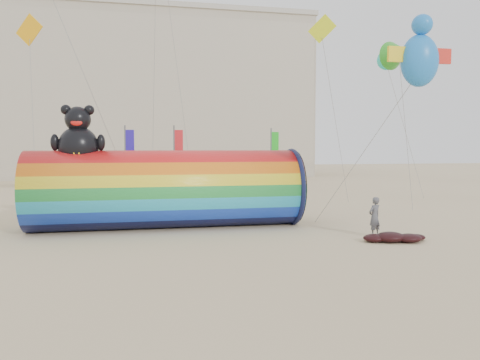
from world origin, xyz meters
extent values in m
plane|color=#CCB58C|center=(0.00, 0.00, 0.00)|extent=(160.00, 160.00, 0.00)
cube|color=#B7AD99|center=(-12.00, 46.00, 10.00)|extent=(60.00, 15.00, 20.00)
cube|color=#28303D|center=(-12.00, 38.44, 10.50)|extent=(59.50, 0.12, 17.00)
cube|color=#B2ADA0|center=(-12.00, 46.00, 20.30)|extent=(60.40, 15.40, 0.60)
cylinder|color=red|center=(-2.27, 4.72, 1.80)|extent=(12.32, 3.59, 3.59)
torus|color=#0F1438|center=(3.77, 4.72, 1.80)|extent=(0.25, 3.77, 3.77)
cylinder|color=black|center=(3.91, 4.72, 1.80)|extent=(0.06, 3.56, 3.56)
ellipsoid|color=black|center=(-6.17, 4.72, 3.75)|extent=(1.76, 1.57, 1.85)
ellipsoid|color=gold|center=(-6.17, 4.15, 3.64)|extent=(0.90, 0.40, 0.79)
sphere|color=black|center=(-6.17, 4.72, 4.98)|extent=(1.13, 1.13, 1.13)
sphere|color=black|center=(-6.66, 4.72, 5.39)|extent=(0.45, 0.45, 0.45)
sphere|color=black|center=(-5.68, 4.72, 5.39)|extent=(0.45, 0.45, 0.45)
ellipsoid|color=red|center=(-6.17, 4.26, 4.82)|extent=(0.50, 0.18, 0.32)
ellipsoid|color=black|center=(-7.15, 4.62, 3.95)|extent=(0.37, 0.37, 0.74)
ellipsoid|color=black|center=(-5.20, 4.62, 3.95)|extent=(0.37, 0.37, 0.74)
imported|color=#505057|center=(6.08, 0.65, 0.83)|extent=(0.72, 0.61, 1.66)
ellipsoid|color=black|center=(6.13, -0.57, 0.20)|extent=(1.17, 0.99, 0.41)
ellipsoid|color=black|center=(6.83, -0.77, 0.17)|extent=(0.99, 0.84, 0.34)
ellipsoid|color=black|center=(5.53, -0.42, 0.16)|extent=(0.91, 0.77, 0.32)
ellipsoid|color=black|center=(6.43, -0.17, 0.14)|extent=(0.78, 0.66, 0.27)
ellipsoid|color=black|center=(7.33, -0.47, 0.13)|extent=(0.73, 0.62, 0.25)
cylinder|color=#59595E|center=(-4.47, 14.82, 2.60)|extent=(0.10, 0.10, 5.20)
cube|color=#2615A3|center=(-4.16, 14.82, 2.65)|extent=(0.56, 0.06, 4.50)
cylinder|color=#59595E|center=(-1.26, 14.50, 2.60)|extent=(0.10, 0.10, 5.20)
cube|color=red|center=(-0.95, 14.50, 2.65)|extent=(0.56, 0.06, 4.50)
cylinder|color=#59595E|center=(6.25, 17.18, 2.60)|extent=(0.10, 0.10, 5.20)
cube|color=green|center=(6.56, 17.18, 2.65)|extent=(0.56, 0.06, 4.50)
ellipsoid|color=blue|center=(6.48, -1.69, 6.87)|extent=(1.42, 1.10, 1.89)
cone|color=green|center=(9.99, 5.60, 8.68)|extent=(1.53, 1.53, 1.37)
cube|color=#FFAB0D|center=(-9.08, 9.52, 9.87)|extent=(0.96, 0.06, 1.35)
cube|color=#DDF219|center=(6.44, 7.62, 10.27)|extent=(0.92, 0.06, 1.29)
cone|color=#1BDAC6|center=(11.76, 10.10, 9.33)|extent=(1.29, 1.29, 1.16)
camera|label=1|loc=(-3.46, -17.16, 3.73)|focal=35.00mm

